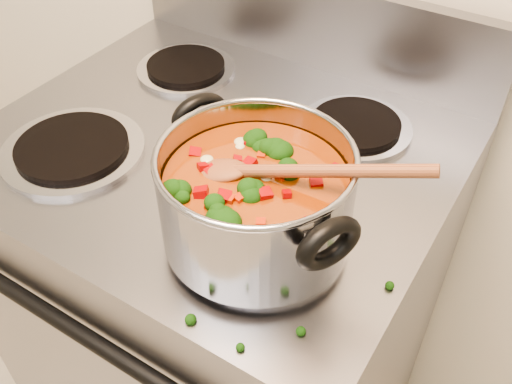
% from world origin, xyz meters
% --- Properties ---
extents(electric_range, '(0.73, 0.66, 1.08)m').
position_xyz_m(electric_range, '(-0.03, 1.16, 0.47)').
color(electric_range, gray).
rests_on(electric_range, ground).
extents(stockpot, '(0.30, 0.24, 0.15)m').
position_xyz_m(stockpot, '(0.14, 1.01, 1.00)').
color(stockpot, '#94949B').
rests_on(stockpot, electric_range).
extents(wooden_spoon, '(0.28, 0.10, 0.08)m').
position_xyz_m(wooden_spoon, '(0.15, 1.01, 1.05)').
color(wooden_spoon, brown).
rests_on(wooden_spoon, stockpot).
extents(cooktop_crumbs, '(0.23, 0.36, 0.01)m').
position_xyz_m(cooktop_crumbs, '(0.13, 1.04, 0.92)').
color(cooktop_crumbs, black).
rests_on(cooktop_crumbs, electric_range).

